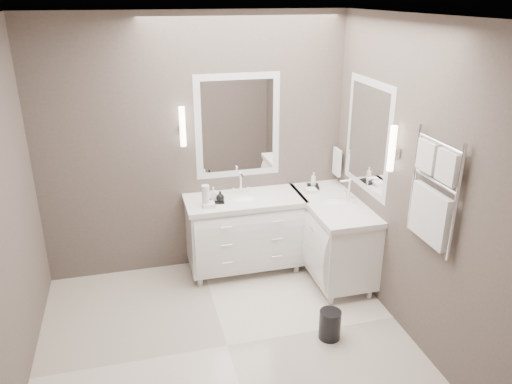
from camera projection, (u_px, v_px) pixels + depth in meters
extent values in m
cube|color=silver|center=(227.00, 346.00, 4.33)|extent=(3.20, 3.00, 0.01)
cube|color=white|center=(218.00, 15.00, 3.32)|extent=(3.20, 3.00, 0.01)
cube|color=#564A44|center=(195.00, 148.00, 5.17)|extent=(3.20, 0.01, 2.70)
cube|color=#564A44|center=(282.00, 318.00, 2.47)|extent=(3.20, 0.01, 2.70)
cube|color=#564A44|center=(411.00, 184.00, 4.20)|extent=(0.01, 3.00, 2.70)
cube|color=white|center=(245.00, 232.00, 5.36)|extent=(1.20, 0.55, 0.70)
cube|color=silver|center=(244.00, 200.00, 5.22)|extent=(1.24, 0.59, 0.05)
ellipsoid|color=white|center=(244.00, 201.00, 5.23)|extent=(0.36, 0.28, 0.12)
cylinder|color=white|center=(241.00, 183.00, 5.32)|extent=(0.02, 0.02, 0.22)
cube|color=white|center=(332.00, 236.00, 5.27)|extent=(0.55, 1.20, 0.70)
cube|color=silver|center=(334.00, 204.00, 5.13)|extent=(0.59, 1.24, 0.05)
ellipsoid|color=white|center=(334.00, 205.00, 5.14)|extent=(0.36, 0.28, 0.12)
cylinder|color=white|center=(349.00, 190.00, 5.12)|extent=(0.02, 0.02, 0.22)
cube|color=white|center=(238.00, 126.00, 5.19)|extent=(0.90, 0.02, 1.10)
cube|color=white|center=(238.00, 126.00, 5.19)|extent=(0.77, 0.02, 0.96)
cube|color=white|center=(368.00, 136.00, 4.84)|extent=(0.02, 0.90, 1.10)
cube|color=white|center=(368.00, 136.00, 4.84)|extent=(0.02, 0.90, 0.96)
cube|color=white|center=(183.00, 132.00, 5.00)|extent=(0.05, 0.05, 0.10)
cylinder|color=white|center=(183.00, 127.00, 4.98)|extent=(0.06, 0.06, 0.40)
cube|color=white|center=(391.00, 154.00, 4.30)|extent=(0.05, 0.05, 0.10)
cylinder|color=white|center=(392.00, 149.00, 4.28)|extent=(0.06, 0.06, 0.40)
cylinder|color=white|center=(339.00, 150.00, 5.44)|extent=(0.02, 0.22, 0.02)
cube|color=white|center=(337.00, 162.00, 5.49)|extent=(0.03, 0.17, 0.30)
cylinder|color=white|center=(456.00, 204.00, 3.54)|extent=(0.03, 0.03, 0.90)
cylinder|color=white|center=(415.00, 178.00, 4.03)|extent=(0.03, 0.03, 0.90)
cube|color=white|center=(448.00, 167.00, 3.58)|extent=(0.06, 0.22, 0.24)
cube|color=white|center=(428.00, 156.00, 3.82)|extent=(0.06, 0.22, 0.24)
cube|color=white|center=(430.00, 215.00, 3.87)|extent=(0.06, 0.46, 0.42)
cylinder|color=black|center=(330.00, 325.00, 4.38)|extent=(0.23, 0.23, 0.27)
cube|color=black|center=(217.00, 201.00, 5.10)|extent=(0.17, 0.13, 0.02)
cube|color=black|center=(313.00, 187.00, 5.48)|extent=(0.16, 0.19, 0.02)
cylinder|color=silver|center=(206.00, 196.00, 4.96)|extent=(0.09, 0.09, 0.23)
imported|color=white|center=(213.00, 194.00, 5.08)|extent=(0.07, 0.07, 0.14)
imported|color=black|center=(220.00, 196.00, 5.06)|extent=(0.09, 0.09, 0.11)
imported|color=white|center=(313.00, 179.00, 5.45)|extent=(0.07, 0.07, 0.15)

